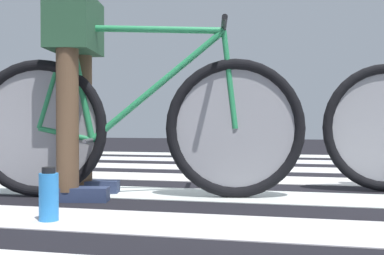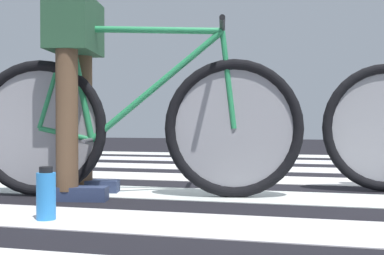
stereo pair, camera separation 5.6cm
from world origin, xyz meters
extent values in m
cube|color=black|center=(0.00, 0.00, 0.01)|extent=(18.00, 14.00, 0.02)
cube|color=silver|center=(0.07, -1.64, 0.02)|extent=(5.20, 0.44, 0.00)
cube|color=silver|center=(-0.02, -0.87, 0.02)|extent=(5.20, 0.44, 0.00)
cube|color=silver|center=(-0.08, -0.10, 0.02)|extent=(5.20, 0.44, 0.00)
cube|color=silver|center=(-0.05, 0.64, 0.02)|extent=(5.20, 0.44, 0.00)
cube|color=silver|center=(-0.03, 1.42, 0.02)|extent=(5.20, 0.44, 0.00)
cube|color=silver|center=(0.01, 2.19, 0.02)|extent=(5.20, 0.44, 0.00)
torus|color=black|center=(-1.26, -1.13, 0.38)|extent=(0.71, 0.19, 0.72)
torus|color=black|center=(-0.26, -0.94, 0.38)|extent=(0.71, 0.19, 0.72)
cylinder|color=gray|center=(-1.26, -1.13, 0.38)|extent=(0.60, 0.12, 0.61)
cylinder|color=gray|center=(-0.26, -0.94, 0.38)|extent=(0.60, 0.12, 0.61)
cylinder|color=#288A53|center=(-0.71, -1.02, 0.89)|extent=(0.79, 0.19, 0.05)
cylinder|color=#288A53|center=(-0.65, -1.01, 0.60)|extent=(0.70, 0.17, 0.59)
cylinder|color=#288A53|center=(-1.05, -1.09, 0.61)|extent=(0.16, 0.06, 0.59)
cylinder|color=#288A53|center=(-1.12, -1.10, 0.35)|extent=(0.29, 0.08, 0.09)
cylinder|color=#288A53|center=(-1.18, -1.11, 0.64)|extent=(0.19, 0.06, 0.53)
cylinder|color=#288A53|center=(-0.29, -0.94, 0.63)|extent=(0.09, 0.05, 0.50)
cube|color=black|center=(-1.11, -1.10, 0.93)|extent=(0.25, 0.13, 0.05)
cylinder|color=black|center=(-0.32, -0.95, 0.90)|extent=(0.13, 0.52, 0.03)
cylinder|color=#4C4C51|center=(-0.99, -1.08, 0.32)|extent=(0.08, 0.34, 0.02)
cylinder|color=brown|center=(-1.10, -0.96, 0.54)|extent=(0.11, 0.11, 0.94)
cylinder|color=brown|center=(-1.05, -1.23, 0.54)|extent=(0.11, 0.11, 0.94)
cube|color=#274C33|center=(-1.08, -1.09, 0.91)|extent=(0.29, 0.44, 0.28)
cube|color=navy|center=(-1.03, -0.94, 0.06)|extent=(0.27, 0.15, 0.07)
cube|color=navy|center=(-0.98, -1.22, 0.06)|extent=(0.27, 0.15, 0.07)
cylinder|color=#2D85DC|center=(-0.89, -1.71, 0.12)|extent=(0.08, 0.08, 0.19)
cylinder|color=black|center=(-0.89, -1.71, 0.22)|extent=(0.05, 0.05, 0.02)
camera|label=1|loc=(0.13, -3.56, 0.43)|focal=48.30mm
camera|label=2|loc=(0.19, -3.56, 0.43)|focal=48.30mm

